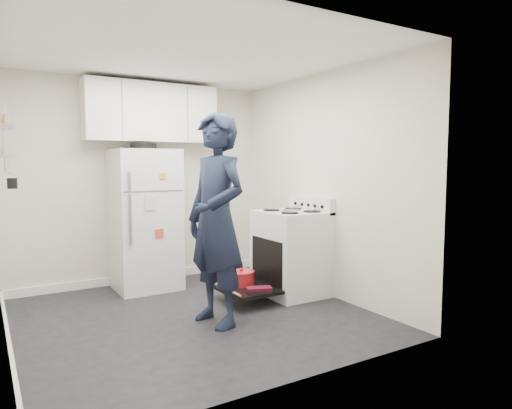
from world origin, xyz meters
TOP-DOWN VIEW (x-y plane):
  - room at (-0.03, 0.03)m, footprint 3.21×3.21m
  - electric_range at (1.26, 0.15)m, footprint 0.66×0.76m
  - open_oven_door at (0.68, 0.20)m, footprint 0.55×0.72m
  - refrigerator at (-0.07, 1.25)m, footprint 0.72×0.74m
  - upper_cabinets at (0.10, 1.43)m, footprint 1.60×0.33m
  - wall_shelf_rack at (-1.52, 0.49)m, footprint 0.14×0.60m
  - person at (0.11, -0.29)m, footprint 0.59×0.79m

SIDE VIEW (x-z plane):
  - open_oven_door at x=0.68m, z-range 0.08..0.31m
  - electric_range at x=1.26m, z-range -0.08..1.02m
  - refrigerator at x=-0.07m, z-range -0.03..1.69m
  - person at x=0.11m, z-range 0.00..1.95m
  - room at x=-0.03m, z-range -0.05..2.46m
  - wall_shelf_rack at x=-1.52m, z-range 1.37..1.98m
  - upper_cabinets at x=0.10m, z-range 1.75..2.45m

